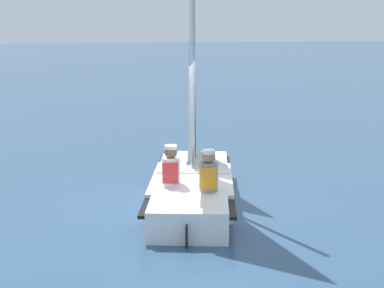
# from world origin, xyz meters

# --- Properties ---
(ground_plane) EXTENTS (260.00, 260.00, 0.00)m
(ground_plane) POSITION_xyz_m (0.00, 0.00, 0.00)
(ground_plane) COLOR #2D4C6B
(sailboat_main) EXTENTS (2.78, 4.04, 5.38)m
(sailboat_main) POSITION_xyz_m (0.01, 0.02, 0.75)
(sailboat_main) COLOR white
(sailboat_main) RESTS_ON ground_plane
(sailor_helm) EXTENTS (0.39, 0.41, 1.16)m
(sailor_helm) POSITION_xyz_m (0.50, 0.33, 0.63)
(sailor_helm) COLOR black
(sailor_helm) RESTS_ON ground_plane
(sailor_crew) EXTENTS (0.39, 0.41, 1.16)m
(sailor_crew) POSITION_xyz_m (0.04, 0.87, 0.63)
(sailor_crew) COLOR black
(sailor_crew) RESTS_ON ground_plane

